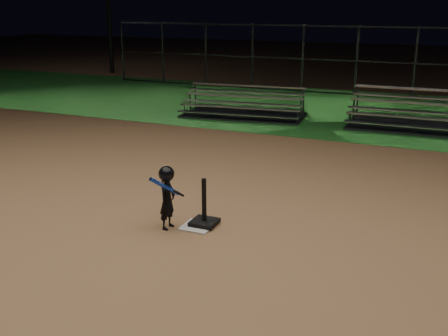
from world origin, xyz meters
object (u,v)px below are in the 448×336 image
batting_tee (204,216)px  bleacher_right (427,122)px  home_plate (198,226)px  child_batter (167,196)px  bleacher_left (243,110)px

batting_tee → bleacher_right: 8.60m
bleacher_right → home_plate: bearing=-109.0°
home_plate → batting_tee: 0.18m
child_batter → bleacher_right: size_ratio=0.24×
child_batter → bleacher_left: (-1.97, 8.10, -0.34)m
batting_tee → home_plate: bearing=-123.3°
home_plate → bleacher_right: 8.71m
child_batter → home_plate: bearing=-60.1°
child_batter → bleacher_left: bearing=16.2°
batting_tee → bleacher_right: size_ratio=0.18×
bleacher_left → bleacher_right: (5.13, 0.36, 0.03)m
home_plate → bleacher_left: size_ratio=0.12×
batting_tee → bleacher_right: bearing=71.7°
home_plate → bleacher_left: bleacher_left is taller
home_plate → batting_tee: (0.06, 0.10, 0.14)m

